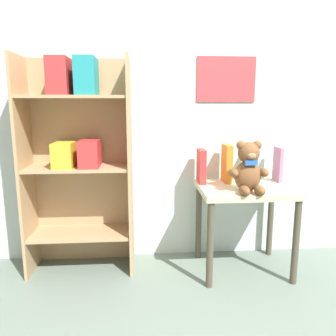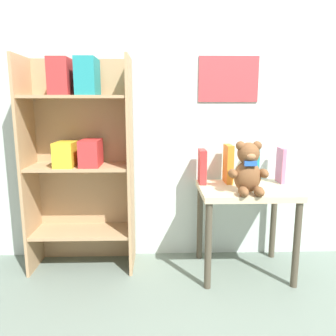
# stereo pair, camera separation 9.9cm
# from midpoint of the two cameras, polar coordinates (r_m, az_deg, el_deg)

# --- Properties ---
(wall_back) EXTENTS (4.80, 0.07, 2.50)m
(wall_back) POSITION_cam_midpoint_polar(r_m,az_deg,el_deg) (2.27, 5.25, 15.93)
(wall_back) COLOR silver
(wall_back) RESTS_ON ground_plane
(bookshelf_side) EXTENTS (0.65, 0.30, 1.34)m
(bookshelf_side) POSITION_cam_midpoint_polar(r_m,az_deg,el_deg) (2.13, -16.59, 3.16)
(bookshelf_side) COLOR tan
(bookshelf_side) RESTS_ON ground_plane
(display_table) EXTENTS (0.57, 0.45, 0.55)m
(display_table) POSITION_cam_midpoint_polar(r_m,az_deg,el_deg) (2.10, 11.88, -5.59)
(display_table) COLOR beige
(display_table) RESTS_ON ground_plane
(teddy_bear) EXTENTS (0.23, 0.21, 0.30)m
(teddy_bear) POSITION_cam_midpoint_polar(r_m,az_deg,el_deg) (1.93, 12.42, -0.16)
(teddy_bear) COLOR brown
(teddy_bear) RESTS_ON display_table
(book_standing_red) EXTENTS (0.04, 0.15, 0.22)m
(book_standing_red) POSITION_cam_midpoint_polar(r_m,az_deg,el_deg) (2.12, 4.50, 0.32)
(book_standing_red) COLOR red
(book_standing_red) RESTS_ON display_table
(book_standing_orange) EXTENTS (0.04, 0.14, 0.25)m
(book_standing_orange) POSITION_cam_midpoint_polar(r_m,az_deg,el_deg) (2.16, 8.92, 0.81)
(book_standing_orange) COLOR orange
(book_standing_orange) RESTS_ON display_table
(book_standing_teal) EXTENTS (0.03, 0.13, 0.23)m
(book_standing_teal) POSITION_cam_midpoint_polar(r_m,az_deg,el_deg) (2.20, 13.23, 0.64)
(book_standing_teal) COLOR teal
(book_standing_teal) RESTS_ON display_table
(book_standing_pink) EXTENTS (0.03, 0.13, 0.23)m
(book_standing_pink) POSITION_cam_midpoint_polar(r_m,az_deg,el_deg) (2.25, 17.42, 0.60)
(book_standing_pink) COLOR #D17093
(book_standing_pink) RESTS_ON display_table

